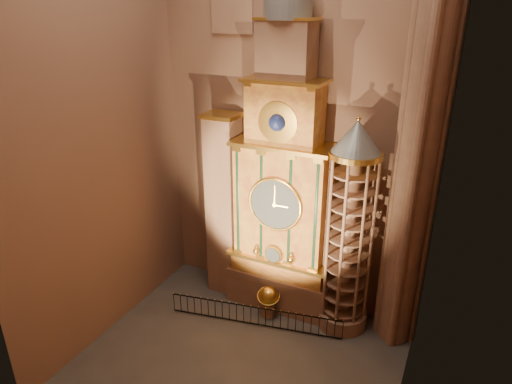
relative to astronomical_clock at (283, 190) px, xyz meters
The scene contains 10 objects.
floor 8.32m from the astronomical_clock, 90.00° to the right, with size 14.00×14.00×0.00m, color #383330.
wall_back 4.45m from the astronomical_clock, 90.00° to the left, with size 22.00×22.00×0.00m, color #845B47.
wall_left 9.61m from the astronomical_clock, 144.66° to the right, with size 22.00×22.00×0.00m, color #845B47.
wall_right 9.61m from the astronomical_clock, 35.34° to the right, with size 22.00×22.00×0.00m, color #845B47.
astronomical_clock is the anchor object (origin of this frame).
portrait_tower 3.73m from the astronomical_clock, behind, with size 1.80×1.60×10.20m.
stair_turret 3.78m from the astronomical_clock, ahead, with size 2.50×2.50×10.80m.
gothic_pier 7.48m from the astronomical_clock, ahead, with size 2.04×2.04×22.00m.
celestial_globe 5.80m from the astronomical_clock, 94.91° to the right, with size 1.48×1.43×1.74m.
iron_railing 6.55m from the astronomical_clock, 100.02° to the right, with size 8.71×1.70×1.09m.
Camera 1 is at (7.81, -14.45, 15.31)m, focal length 32.00 mm.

